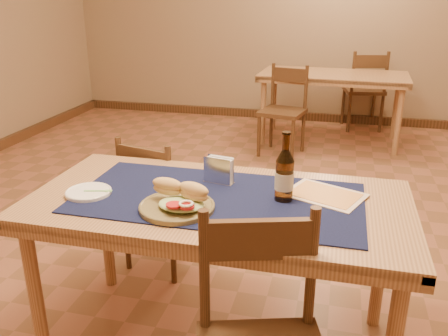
% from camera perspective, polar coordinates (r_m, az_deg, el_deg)
% --- Properties ---
extents(room, '(6.04, 7.04, 2.84)m').
position_cam_1_polar(room, '(2.61, 3.87, 16.75)').
color(room, '#945940').
rests_on(room, ground).
extents(main_table, '(1.60, 0.80, 0.75)m').
position_cam_1_polar(main_table, '(2.04, -0.68, -5.77)').
color(main_table, '#AB8051').
rests_on(main_table, ground).
extents(placemat, '(1.20, 0.60, 0.01)m').
position_cam_1_polar(placemat, '(2.00, -0.69, -3.58)').
color(placemat, '#10163E').
rests_on(placemat, main_table).
extents(baseboard, '(6.00, 7.00, 0.10)m').
position_cam_1_polar(baseboard, '(3.02, 3.26, -9.73)').
color(baseboard, '#4D2F1B').
rests_on(baseboard, ground).
extents(back_table, '(1.56, 0.83, 0.75)m').
position_cam_1_polar(back_table, '(5.26, 12.98, 10.15)').
color(back_table, '#AB8051').
rests_on(back_table, ground).
extents(chair_main_far, '(0.46, 0.46, 0.83)m').
position_cam_1_polar(chair_main_far, '(2.78, -7.69, -3.91)').
color(chair_main_far, '#4D2F1B').
rests_on(chair_main_far, ground).
extents(chair_back_near, '(0.48, 0.48, 0.88)m').
position_cam_1_polar(chair_back_near, '(4.82, 7.19, 7.06)').
color(chair_back_near, '#4D2F1B').
rests_on(chair_back_near, ground).
extents(chair_back_far, '(0.51, 0.51, 0.94)m').
position_cam_1_polar(chair_back_far, '(5.89, 16.56, 9.11)').
color(chair_back_far, '#4D2F1B').
rests_on(chair_back_far, ground).
extents(sandwich_plate, '(0.30, 0.30, 0.12)m').
position_cam_1_polar(sandwich_plate, '(1.89, -5.47, -4.10)').
color(sandwich_plate, brown).
rests_on(sandwich_plate, placemat).
extents(side_plate, '(0.19, 0.19, 0.02)m').
position_cam_1_polar(side_plate, '(2.11, -15.99, -2.76)').
color(side_plate, white).
rests_on(side_plate, placemat).
extents(fork, '(0.12, 0.04, 0.00)m').
position_cam_1_polar(fork, '(2.09, -14.67, -2.68)').
color(fork, '#76BE68').
rests_on(fork, side_plate).
extents(beer_bottle, '(0.08, 0.08, 0.29)m').
position_cam_1_polar(beer_bottle, '(1.95, 7.29, -0.88)').
color(beer_bottle, '#40240B').
rests_on(beer_bottle, placemat).
extents(napkin_holder, '(0.15, 0.08, 0.12)m').
position_cam_1_polar(napkin_holder, '(2.13, -0.63, -0.34)').
color(napkin_holder, silver).
rests_on(napkin_holder, placemat).
extents(menu_card, '(0.38, 0.33, 0.01)m').
position_cam_1_polar(menu_card, '(2.06, 12.02, -3.15)').
color(menu_card, beige).
rests_on(menu_card, placemat).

